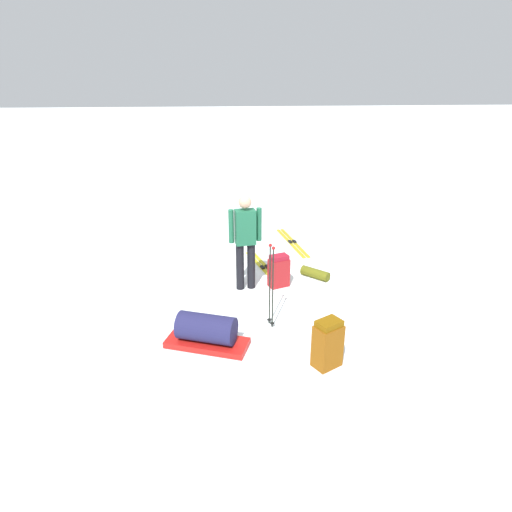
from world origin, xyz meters
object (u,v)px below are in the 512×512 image
ski_pair_far (292,242)px  skier_standing (245,238)px  sleeping_mat_rolled (315,273)px  backpack_bright (279,271)px  backpack_large_dark (328,344)px  gear_sled (207,332)px  ski_poles_planted_near (271,282)px  ski_pair_near (265,268)px

ski_pair_far → skier_standing: bearing=-28.4°
sleeping_mat_rolled → backpack_bright: bearing=-68.7°
backpack_large_dark → backpack_bright: bearing=-171.7°
gear_sled → ski_poles_planted_near: bearing=117.0°
sleeping_mat_rolled → gear_sled: bearing=-43.2°
ski_pair_near → ski_pair_far: size_ratio=0.97×
ski_pair_near → ski_pair_far: bearing=151.0°
skier_standing → ski_pair_near: size_ratio=0.98×
ski_pair_near → gear_sled: bearing=-22.4°
backpack_bright → sleeping_mat_rolled: bearing=111.3°
skier_standing → backpack_bright: skier_standing is taller
ski_pair_far → gear_sled: 4.32m
ski_pair_near → backpack_large_dark: size_ratio=2.56×
ski_pair_far → sleeping_mat_rolled: sleeping_mat_rolled is taller
ski_pair_far → ski_poles_planted_near: size_ratio=1.37×
ski_pair_far → sleeping_mat_rolled: (1.83, 0.16, 0.08)m
skier_standing → backpack_large_dark: size_ratio=2.50×
ski_pair_near → gear_sled: size_ratio=1.40×
ski_pair_near → backpack_large_dark: 3.22m
backpack_bright → gear_sled: backpack_bright is taller
ski_poles_planted_near → gear_sled: 1.19m
skier_standing → ski_pair_near: 1.31m
backpack_large_dark → ski_pair_far: bearing=177.2°
skier_standing → sleeping_mat_rolled: size_ratio=3.09×
ski_poles_planted_near → backpack_large_dark: bearing=30.5°
skier_standing → ski_pair_near: skier_standing is taller
ski_poles_planted_near → gear_sled: size_ratio=1.06×
backpack_large_dark → sleeping_mat_rolled: backpack_large_dark is taller
ski_poles_planted_near → sleeping_mat_rolled: ski_poles_planted_near is taller
sleeping_mat_rolled → ski_pair_near: bearing=-118.7°
ski_poles_planted_near → backpack_bright: bearing=168.0°
ski_pair_near → backpack_bright: 0.84m
skier_standing → backpack_large_dark: 2.61m
backpack_bright → gear_sled: 2.19m
gear_sled → sleeping_mat_rolled: bearing=136.8°
skier_standing → ski_poles_planted_near: size_ratio=1.29×
skier_standing → ski_poles_planted_near: bearing=13.7°
ski_poles_planted_near → gear_sled: bearing=-63.0°
ski_pair_far → gear_sled: bearing=-24.7°
backpack_large_dark → backpack_bright: 2.41m
backpack_large_dark → sleeping_mat_rolled: bearing=172.0°
ski_pair_near → sleeping_mat_rolled: size_ratio=3.16×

